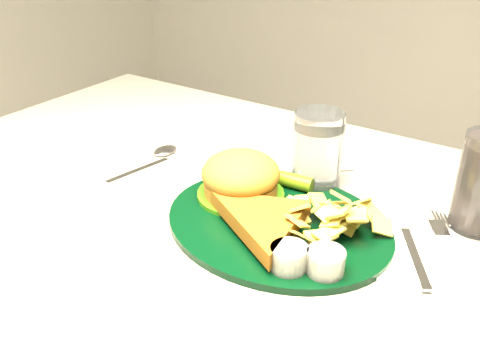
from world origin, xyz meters
name	(u,v)px	position (x,y,z in m)	size (l,w,h in m)	color
dinner_plate	(278,204)	(0.08, 0.00, 0.79)	(0.32, 0.27, 0.07)	black
water_glass	(318,150)	(0.07, 0.14, 0.81)	(0.08, 0.08, 0.12)	silver
fork_napkin	(418,254)	(0.26, 0.04, 0.76)	(0.13, 0.16, 0.01)	white
spoon	(138,169)	(-0.20, 0.01, 0.76)	(0.04, 0.16, 0.01)	white
ramekin	(136,134)	(-0.29, 0.11, 0.76)	(0.04, 0.04, 0.03)	white
wrapped_straw	(297,170)	(0.02, 0.16, 0.75)	(0.19, 0.07, 0.01)	white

